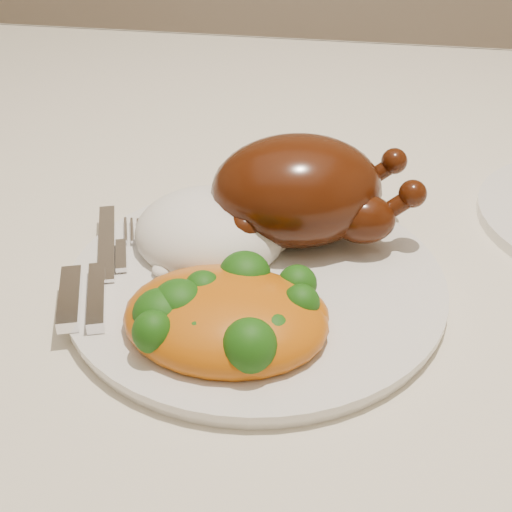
# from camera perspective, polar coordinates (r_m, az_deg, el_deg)

# --- Properties ---
(dining_table) EXTENTS (1.60, 0.90, 0.76)m
(dining_table) POSITION_cam_1_polar(r_m,az_deg,el_deg) (0.74, -7.09, -2.30)
(dining_table) COLOR brown
(dining_table) RESTS_ON floor
(tablecloth) EXTENTS (1.73, 1.03, 0.18)m
(tablecloth) POSITION_cam_1_polar(r_m,az_deg,el_deg) (0.70, -7.50, 2.52)
(tablecloth) COLOR beige
(tablecloth) RESTS_ON dining_table
(dinner_plate) EXTENTS (0.38, 0.38, 0.01)m
(dinner_plate) POSITION_cam_1_polar(r_m,az_deg,el_deg) (0.56, -0.00, -2.24)
(dinner_plate) COLOR silver
(dinner_plate) RESTS_ON tablecloth
(roast_chicken) EXTENTS (0.18, 0.14, 0.09)m
(roast_chicken) POSITION_cam_1_polar(r_m,az_deg,el_deg) (0.58, 3.68, 5.26)
(roast_chicken) COLOR #3F1506
(roast_chicken) RESTS_ON dinner_plate
(rice_mound) EXTENTS (0.12, 0.11, 0.06)m
(rice_mound) POSITION_cam_1_polar(r_m,az_deg,el_deg) (0.58, -3.68, 1.84)
(rice_mound) COLOR white
(rice_mound) RESTS_ON dinner_plate
(mac_and_cheese) EXTENTS (0.15, 0.11, 0.05)m
(mac_and_cheese) POSITION_cam_1_polar(r_m,az_deg,el_deg) (0.49, -2.06, -4.87)
(mac_and_cheese) COLOR #C7620C
(mac_and_cheese) RESTS_ON dinner_plate
(cutlery) EXTENTS (0.06, 0.17, 0.01)m
(cutlery) POSITION_cam_1_polar(r_m,az_deg,el_deg) (0.56, -12.83, -1.74)
(cutlery) COLOR silver
(cutlery) RESTS_ON dinner_plate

